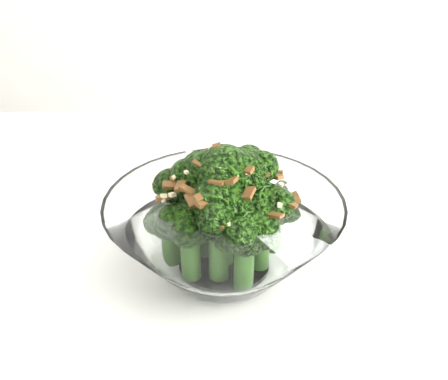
# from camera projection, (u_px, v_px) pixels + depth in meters

# --- Properties ---
(table) EXTENTS (1.35, 1.05, 0.75)m
(table) POSITION_uv_depth(u_px,v_px,m) (53.00, 292.00, 0.57)
(table) COLOR white
(table) RESTS_ON ground
(broccoli_dish) EXTENTS (0.22, 0.22, 0.14)m
(broccoli_dish) POSITION_uv_depth(u_px,v_px,m) (224.00, 226.00, 0.48)
(broccoli_dish) COLOR white
(broccoli_dish) RESTS_ON table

